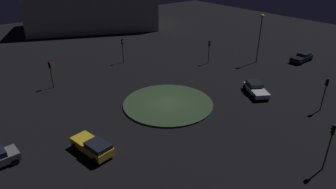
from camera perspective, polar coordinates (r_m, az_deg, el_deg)
The scene contains 12 objects.
ground_plane at distance 36.10m, azimuth 0.00°, elevation -1.92°, with size 120.51×120.51×0.00m, color black.
roundabout_island at distance 36.06m, azimuth 0.00°, elevation -1.78°, with size 10.97×10.97×0.21m, color #2D4228.
car_yellow at distance 28.30m, azimuth -14.31°, elevation -9.66°, with size 4.72×2.64×1.47m.
car_black at distance 55.09m, azimuth 24.46°, elevation 6.56°, with size 2.16×4.56×1.40m.
car_silver at distance 40.19m, azimuth 16.59°, elevation 1.13°, with size 4.78×3.86×1.41m.
traffic_light_northwest at distance 49.12m, azimuth 7.95°, elevation 9.04°, with size 0.37×0.40×3.89m.
traffic_light_southwest at distance 42.56m, azimuth -21.77°, elevation 4.58°, with size 0.40×0.37×3.76m.
traffic_light_east at distance 27.66m, azimuth 28.95°, elevation -7.41°, with size 0.38×0.33×4.49m.
traffic_light_northeast at distance 37.99m, azimuth 28.15°, elevation 1.11°, with size 0.38×0.39×4.05m.
traffic_light_west at distance 49.57m, azimuth -8.79°, elevation 9.28°, with size 0.38×0.34×4.06m.
streetlamp_north at distance 50.71m, azimuth 17.46°, elevation 11.88°, with size 0.59×0.59×7.97m.
store_building at distance 75.68m, azimuth -14.34°, elevation 15.75°, with size 26.01×32.72×8.86m.
Camera 1 is at (25.12, -19.66, 16.91)m, focal length 31.53 mm.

